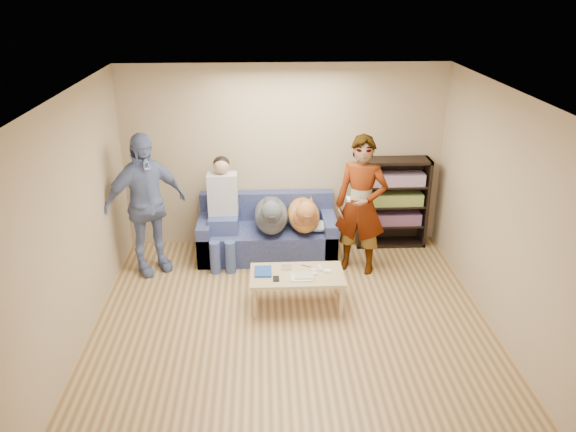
{
  "coord_description": "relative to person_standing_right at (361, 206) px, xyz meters",
  "views": [
    {
      "loc": [
        -0.3,
        -5.08,
        3.64
      ],
      "look_at": [
        0.0,
        1.2,
        0.95
      ],
      "focal_mm": 35.0,
      "sensor_mm": 36.0,
      "label": 1
    }
  ],
  "objects": [
    {
      "name": "headphone_cup_a",
      "position": [
        -0.68,
        -0.88,
        -0.49
      ],
      "size": [
        0.07,
        0.07,
        0.02
      ],
      "primitive_type": "cylinder",
      "color": "silver",
      "rests_on": "coffee_table"
    },
    {
      "name": "notebook_blue",
      "position": [
        -1.28,
        -0.81,
        -0.49
      ],
      "size": [
        0.2,
        0.26,
        0.03
      ],
      "primitive_type": "cube",
      "color": "#1B4396",
      "rests_on": "coffee_table"
    },
    {
      "name": "coffee_table",
      "position": [
        -0.88,
        -0.86,
        -0.55
      ],
      "size": [
        1.1,
        0.6,
        0.42
      ],
      "color": "tan",
      "rests_on": "ground"
    },
    {
      "name": "person_seated",
      "position": [
        -1.81,
        0.4,
        -0.15
      ],
      "size": [
        0.4,
        0.73,
        1.47
      ],
      "color": "#435094",
      "rests_on": "sofa"
    },
    {
      "name": "pen_orange",
      "position": [
        -0.9,
        -1.02,
        -0.5
      ],
      "size": [
        0.13,
        0.06,
        0.01
      ],
      "primitive_type": "cylinder",
      "rotation": [
        0.0,
        1.57,
        0.35
      ],
      "color": "#E45920",
      "rests_on": "coffee_table"
    },
    {
      "name": "pen_black",
      "position": [
        -0.76,
        -0.68,
        -0.5
      ],
      "size": [
        0.13,
        0.08,
        0.01
      ],
      "primitive_type": "cylinder",
      "rotation": [
        0.0,
        1.57,
        -0.52
      ],
      "color": "black",
      "rests_on": "coffee_table"
    },
    {
      "name": "bookshelf",
      "position": [
        0.59,
        0.77,
        -0.24
      ],
      "size": [
        1.0,
        0.34,
        1.3
      ],
      "color": "black",
      "rests_on": "ground"
    },
    {
      "name": "wall_back",
      "position": [
        -0.96,
        0.94,
        0.38
      ],
      "size": [
        4.5,
        0.0,
        4.5
      ],
      "primitive_type": "plane",
      "rotation": [
        1.57,
        0.0,
        0.0
      ],
      "color": "tan",
      "rests_on": "ground"
    },
    {
      "name": "sofa",
      "position": [
        -1.21,
        0.53,
        -0.64
      ],
      "size": [
        1.9,
        0.85,
        0.82
      ],
      "color": "#515B93",
      "rests_on": "ground"
    },
    {
      "name": "ceiling",
      "position": [
        -0.96,
        -1.56,
        1.68
      ],
      "size": [
        5.0,
        5.0,
        0.0
      ],
      "primitive_type": "plane",
      "rotation": [
        3.14,
        0.0,
        0.0
      ],
      "color": "white",
      "rests_on": "ground"
    },
    {
      "name": "controller_b",
      "position": [
        -0.52,
        -0.84,
        -0.49
      ],
      "size": [
        0.09,
        0.06,
        0.03
      ],
      "primitive_type": "cube",
      "color": "white",
      "rests_on": "coffee_table"
    },
    {
      "name": "person_standing_left",
      "position": [
        -2.78,
        0.11,
        0.02
      ],
      "size": [
        1.18,
        1.0,
        1.89
      ],
      "primitive_type": "imported",
      "rotation": [
        0.0,
        0.0,
        0.59
      ],
      "color": "#7284B7",
      "rests_on": "ground"
    },
    {
      "name": "dog_gray",
      "position": [
        -1.16,
        0.35,
        -0.26
      ],
      "size": [
        0.46,
        1.28,
        0.67
      ],
      "color": "#4B4D55",
      "rests_on": "sofa"
    },
    {
      "name": "controller_a",
      "position": [
        -0.6,
        -0.76,
        -0.49
      ],
      "size": [
        0.04,
        0.13,
        0.03
      ],
      "primitive_type": "cube",
      "color": "silver",
      "rests_on": "coffee_table"
    },
    {
      "name": "held_controller",
      "position": [
        -0.2,
        -0.2,
        0.17
      ],
      "size": [
        0.05,
        0.13,
        0.03
      ],
      "primitive_type": "cube",
      "rotation": [
        0.0,
        0.0,
        -0.05
      ],
      "color": "white",
      "rests_on": "person_standing_right"
    },
    {
      "name": "papers",
      "position": [
        -0.83,
        -0.96,
        -0.49
      ],
      "size": [
        0.26,
        0.2,
        0.02
      ],
      "primitive_type": "cube",
      "color": "silver",
      "rests_on": "coffee_table"
    },
    {
      "name": "wall_left",
      "position": [
        -3.21,
        -1.56,
        0.38
      ],
      "size": [
        0.0,
        5.0,
        5.0
      ],
      "primitive_type": "plane",
      "rotation": [
        1.57,
        0.0,
        1.57
      ],
      "color": "tan",
      "rests_on": "ground"
    },
    {
      "name": "dog_tan",
      "position": [
        -0.71,
        0.37,
        -0.27
      ],
      "size": [
        0.44,
        1.18,
        0.63
      ],
      "color": "#C77C3C",
      "rests_on": "sofa"
    },
    {
      "name": "camera_silver",
      "position": [
        -1.0,
        -0.74,
        -0.48
      ],
      "size": [
        0.11,
        0.06,
        0.05
      ],
      "primitive_type": "cube",
      "color": "#BCBCC1",
      "rests_on": "coffee_table"
    },
    {
      "name": "wall_right",
      "position": [
        1.29,
        -1.56,
        0.38
      ],
      "size": [
        0.0,
        5.0,
        5.0
      ],
      "primitive_type": "plane",
      "rotation": [
        1.57,
        0.0,
        -1.57
      ],
      "color": "tan",
      "rests_on": "ground"
    },
    {
      "name": "headphone_cup_b",
      "position": [
        -0.68,
        -0.8,
        -0.49
      ],
      "size": [
        0.07,
        0.07,
        0.02
      ],
      "primitive_type": "cylinder",
      "color": "silver",
      "rests_on": "coffee_table"
    },
    {
      "name": "blanket",
      "position": [
        -0.51,
        0.35,
        -0.43
      ],
      "size": [
        0.35,
        0.3,
        0.12
      ],
      "primitive_type": "ellipsoid",
      "color": "#ABACB0",
      "rests_on": "sofa"
    },
    {
      "name": "magazine",
      "position": [
        -0.8,
        -0.94,
        -0.48
      ],
      "size": [
        0.22,
        0.17,
        0.01
      ],
      "primitive_type": "cube",
      "color": "#BFBA99",
      "rests_on": "coffee_table"
    },
    {
      "name": "wallet",
      "position": [
        -1.13,
        -0.98,
        -0.49
      ],
      "size": [
        0.07,
        0.12,
        0.02
      ],
      "primitive_type": "cube",
      "color": "black",
      "rests_on": "coffee_table"
    },
    {
      "name": "person_standing_right",
      "position": [
        0.0,
        0.0,
        0.0
      ],
      "size": [
        0.79,
        0.67,
        1.84
      ],
      "primitive_type": "imported",
      "rotation": [
        0.0,
        0.0,
        -0.4
      ],
      "color": "gray",
      "rests_on": "ground"
    },
    {
      "name": "wall_front",
      "position": [
        -0.96,
        -4.06,
        0.38
      ],
      "size": [
        4.5,
        0.0,
        4.5
      ],
      "primitive_type": "plane",
      "rotation": [
        -1.57,
        0.0,
        0.0
      ],
      "color": "tan",
      "rests_on": "ground"
    },
    {
      "name": "ground",
      "position": [
        -0.96,
        -1.56,
        -0.92
      ],
      "size": [
        5.0,
        5.0,
        0.0
      ],
      "primitive_type": "plane",
      "color": "brown",
      "rests_on": "ground"
    }
  ]
}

